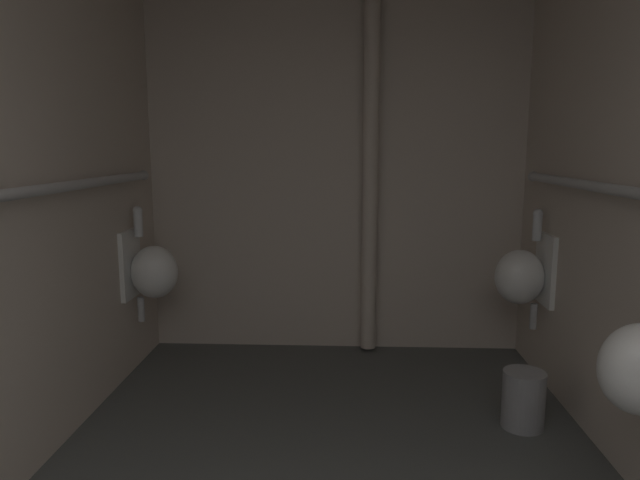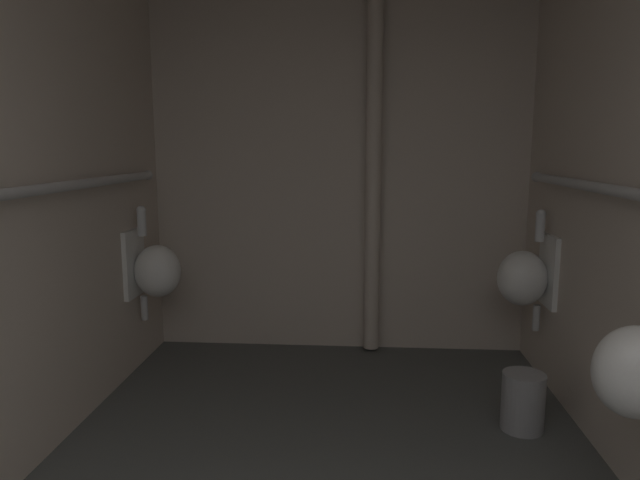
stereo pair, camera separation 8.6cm
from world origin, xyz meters
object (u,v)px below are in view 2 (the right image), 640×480
(urinal_left_mid, at_px, (154,269))
(standpipe_back_wall, at_px, (374,163))
(urinal_right_far, at_px, (526,276))
(waste_bin, at_px, (523,401))

(urinal_left_mid, height_order, standpipe_back_wall, standpipe_back_wall)
(urinal_right_far, xyz_separation_m, waste_bin, (-0.16, -0.64, -0.52))
(urinal_right_far, distance_m, standpipe_back_wall, 1.25)
(urinal_right_far, height_order, waste_bin, urinal_right_far)
(waste_bin, bearing_deg, urinal_left_mid, 162.82)
(urinal_left_mid, bearing_deg, urinal_right_far, -0.95)
(urinal_right_far, relative_size, standpipe_back_wall, 0.28)
(waste_bin, bearing_deg, standpipe_back_wall, 124.60)
(urinal_left_mid, height_order, waste_bin, urinal_left_mid)
(urinal_left_mid, xyz_separation_m, standpipe_back_wall, (1.42, 0.44, 0.68))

